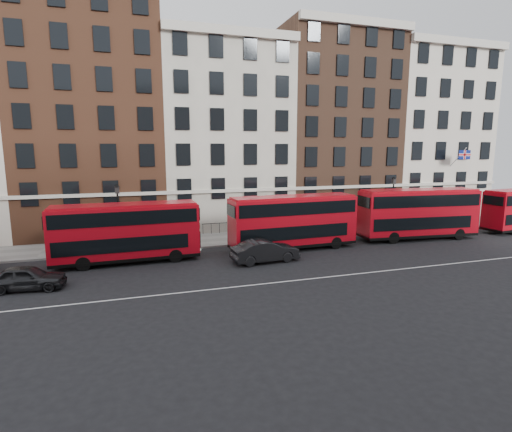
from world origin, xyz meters
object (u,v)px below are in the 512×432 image
object	(u,v)px
bus_c	(293,221)
car_front	(265,251)
car_rear	(27,278)
traffic_light	(467,204)
bus_b	(126,231)
bus_d	(418,213)

from	to	relation	value
bus_c	car_front	xyz separation A→B (m)	(-3.34, -2.85, -1.55)
car_rear	traffic_light	distance (m)	40.42
car_rear	traffic_light	bearing A→B (deg)	-72.84
bus_c	car_rear	xyz separation A→B (m)	(-18.53, -4.15, -1.64)
car_front	traffic_light	size ratio (longest dim) A/B	1.51
car_front	traffic_light	distance (m)	25.31
car_front	bus_b	bearing A→B (deg)	68.51
car_front	traffic_light	xyz separation A→B (m)	(24.51, 6.08, 1.63)
bus_d	bus_c	bearing A→B (deg)	-174.91
bus_b	bus_c	xyz separation A→B (m)	(12.96, -0.00, 0.06)
bus_c	traffic_light	xyz separation A→B (m)	(21.17, 3.23, 0.08)
bus_d	bus_b	bearing A→B (deg)	-174.92
car_rear	car_front	xyz separation A→B (m)	(15.19, 1.30, 0.09)
bus_d	car_front	bearing A→B (deg)	-164.55
bus_b	bus_d	distance (m)	25.22
bus_b	bus_d	bearing A→B (deg)	-1.66
traffic_light	car_rear	bearing A→B (deg)	-169.47
bus_d	car_front	world-z (taller)	bus_d
car_rear	bus_b	bearing A→B (deg)	-46.72
bus_c	traffic_light	world-z (taller)	bus_c
bus_c	traffic_light	distance (m)	21.41
car_rear	bus_c	bearing A→B (deg)	-70.76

